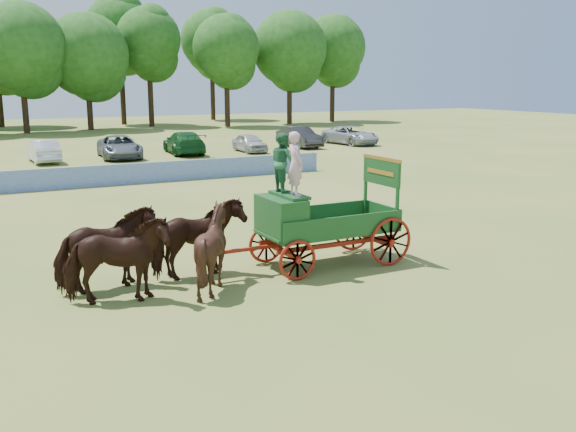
{
  "coord_description": "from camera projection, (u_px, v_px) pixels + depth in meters",
  "views": [
    {
      "loc": [
        -6.71,
        -14.29,
        5.17
      ],
      "look_at": [
        1.74,
        1.92,
        1.3
      ],
      "focal_mm": 40.0,
      "sensor_mm": 36.0,
      "label": 1
    }
  ],
  "objects": [
    {
      "name": "parked_cars",
      "position": [
        50.0,
        150.0,
        41.68
      ],
      "size": [
        50.98,
        6.72,
        1.61
      ],
      "color": "silver",
      "rests_on": "ground"
    },
    {
      "name": "horse_wheel_right",
      "position": [
        198.0,
        239.0,
        17.02
      ],
      "size": [
        2.59,
        1.4,
        2.1
      ],
      "primitive_type": "imported",
      "rotation": [
        0.0,
        0.0,
        1.68
      ],
      "color": "black",
      "rests_on": "ground"
    },
    {
      "name": "horse_wheel_left",
      "position": [
        213.0,
        248.0,
        16.06
      ],
      "size": [
        2.26,
        2.1,
        2.1
      ],
      "primitive_type": "imported",
      "rotation": [
        0.0,
        0.0,
        1.81
      ],
      "color": "black",
      "rests_on": "ground"
    },
    {
      "name": "farm_dray",
      "position": [
        304.0,
        208.0,
        17.76
      ],
      "size": [
        6.0,
        2.0,
        3.86
      ],
      "color": "maroon",
      "rests_on": "ground"
    },
    {
      "name": "ground",
      "position": [
        262.0,
        285.0,
        16.5
      ],
      "size": [
        160.0,
        160.0,
        0.0
      ],
      "primitive_type": "plane",
      "color": "olive",
      "rests_on": "ground"
    },
    {
      "name": "sponsor_banner",
      "position": [
        88.0,
        177.0,
        31.56
      ],
      "size": [
        26.0,
        0.08,
        1.05
      ],
      "primitive_type": "cube",
      "color": "#1E43A7",
      "rests_on": "ground"
    },
    {
      "name": "horse_lead_left",
      "position": [
        116.0,
        261.0,
        14.98
      ],
      "size": [
        2.67,
        1.66,
        2.1
      ],
      "primitive_type": "imported",
      "rotation": [
        0.0,
        0.0,
        1.35
      ],
      "color": "black",
      "rests_on": "ground"
    },
    {
      "name": "horse_lead_right",
      "position": [
        106.0,
        250.0,
        15.93
      ],
      "size": [
        2.63,
        1.49,
        2.1
      ],
      "primitive_type": "imported",
      "rotation": [
        0.0,
        0.0,
        1.72
      ],
      "color": "black",
      "rests_on": "ground"
    }
  ]
}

